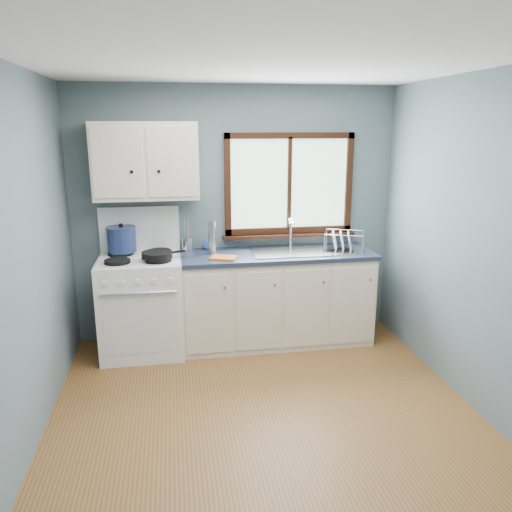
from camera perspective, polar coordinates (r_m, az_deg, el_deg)
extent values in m
cube|color=brown|center=(3.80, 1.60, -19.20)|extent=(3.20, 3.60, 0.02)
cube|color=white|center=(3.19, 1.95, 21.87)|extent=(3.20, 3.60, 0.02)
cube|color=slate|center=(5.02, -2.30, 4.76)|extent=(3.20, 0.02, 2.50)
cube|color=slate|center=(1.67, 14.56, -16.74)|extent=(3.20, 0.02, 2.50)
cube|color=slate|center=(3.36, -26.25, -1.69)|extent=(0.02, 3.60, 2.50)
cube|color=slate|center=(3.92, 25.53, 0.52)|extent=(0.02, 3.60, 2.50)
cube|color=white|center=(4.86, -12.89, -5.58)|extent=(0.76, 0.65, 0.92)
cube|color=white|center=(4.98, -13.16, 3.01)|extent=(0.76, 0.05, 0.44)
cube|color=silver|center=(4.73, -13.21, -0.28)|extent=(0.72, 0.59, 0.01)
cylinder|color=black|center=(4.59, -15.57, -0.60)|extent=(0.23, 0.23, 0.03)
cylinder|color=black|center=(4.57, -11.08, -0.41)|extent=(0.23, 0.23, 0.03)
cylinder|color=black|center=(4.88, -15.23, 0.31)|extent=(0.23, 0.23, 0.03)
cylinder|color=black|center=(4.86, -11.01, 0.49)|extent=(0.23, 0.23, 0.03)
cylinder|color=silver|center=(4.46, -13.29, -4.19)|extent=(0.66, 0.02, 0.02)
cube|color=silver|center=(4.58, -13.06, -7.66)|extent=(0.66, 0.01, 0.55)
cube|color=beige|center=(4.98, 2.34, -4.97)|extent=(1.85, 0.60, 0.88)
cube|color=black|center=(5.15, 2.25, -9.10)|extent=(1.85, 0.54, 0.08)
cube|color=#192233|center=(4.85, 2.40, 0.16)|extent=(1.89, 0.64, 0.04)
cube|color=silver|center=(4.88, 4.47, 0.51)|extent=(0.84, 0.46, 0.01)
cube|color=silver|center=(4.85, 2.16, -0.42)|extent=(0.36, 0.40, 0.14)
cube|color=silver|center=(4.95, 6.70, -0.22)|extent=(0.36, 0.40, 0.14)
cylinder|color=silver|center=(5.04, 3.95, 2.57)|extent=(0.02, 0.02, 0.28)
cylinder|color=silver|center=(4.95, 4.17, 3.88)|extent=(0.02, 0.16, 0.02)
sphere|color=silver|center=(5.01, 3.98, 4.14)|extent=(0.04, 0.04, 0.04)
cube|color=#9EC6A8|center=(5.05, 3.79, 8.24)|extent=(1.22, 0.01, 0.92)
cube|color=black|center=(5.01, 3.93, 13.57)|extent=(1.30, 0.05, 0.06)
cube|color=black|center=(5.11, 3.75, 2.97)|extent=(1.30, 0.05, 0.06)
cube|color=black|center=(4.93, -3.26, 8.09)|extent=(0.06, 0.05, 1.00)
cube|color=black|center=(5.21, 10.55, 8.22)|extent=(0.06, 0.05, 1.00)
cube|color=black|center=(5.04, 3.84, 8.22)|extent=(0.03, 0.05, 0.92)
cube|color=black|center=(5.09, 3.81, 2.36)|extent=(1.36, 0.10, 0.03)
cube|color=beige|center=(4.75, -12.49, 10.56)|extent=(0.95, 0.32, 0.70)
cube|color=beige|center=(4.60, -15.58, 10.25)|extent=(0.44, 0.01, 0.62)
cube|color=beige|center=(4.57, -9.56, 10.56)|extent=(0.44, 0.01, 0.62)
sphere|color=black|center=(4.58, -14.02, 9.33)|extent=(0.03, 0.03, 0.03)
sphere|color=black|center=(4.57, -11.04, 9.48)|extent=(0.03, 0.03, 0.03)
cylinder|color=black|center=(4.57, -11.25, 0.13)|extent=(0.37, 0.37, 0.06)
cube|color=black|center=(4.65, -9.01, 0.48)|extent=(0.15, 0.09, 0.02)
cylinder|color=navy|center=(4.86, -15.10, 1.80)|extent=(0.30, 0.30, 0.22)
cylinder|color=navy|center=(4.84, -15.20, 3.15)|extent=(0.31, 0.31, 0.02)
sphere|color=black|center=(4.83, -15.21, 3.39)|extent=(0.05, 0.05, 0.04)
cylinder|color=silver|center=(4.93, -7.84, 1.36)|extent=(0.14, 0.14, 0.14)
cylinder|color=silver|center=(4.92, -7.73, 3.01)|extent=(0.01, 0.01, 0.20)
cylinder|color=silver|center=(4.91, -8.16, 3.19)|extent=(0.01, 0.01, 0.24)
cylinder|color=silver|center=(4.89, -7.81, 2.83)|extent=(0.01, 0.01, 0.18)
cylinder|color=silver|center=(4.79, -5.04, 2.11)|extent=(0.09, 0.09, 0.31)
imported|color=blue|center=(4.95, -5.66, 2.10)|extent=(0.12, 0.12, 0.24)
cube|color=#C16119|center=(4.63, -3.72, -0.19)|extent=(0.28, 0.24, 0.02)
cube|color=silver|center=(4.99, 9.98, 0.68)|extent=(0.46, 0.41, 0.01)
cylinder|color=silver|center=(4.84, 7.80, 1.38)|extent=(0.01, 0.01, 0.18)
cylinder|color=silver|center=(4.83, 12.12, 1.16)|extent=(0.01, 0.01, 0.18)
cylinder|color=silver|center=(5.11, 8.03, 2.07)|extent=(0.01, 0.01, 0.18)
cylinder|color=silver|center=(5.10, 12.12, 1.86)|extent=(0.01, 0.01, 0.18)
cylinder|color=silver|center=(4.81, 10.01, 2.33)|extent=(0.34, 0.14, 0.01)
cylinder|color=silver|center=(5.08, 10.12, 2.97)|extent=(0.34, 0.14, 0.01)
cylinder|color=white|center=(4.97, 8.97, 1.78)|extent=(0.12, 0.21, 0.20)
cylinder|color=white|center=(4.97, 9.81, 1.74)|extent=(0.12, 0.21, 0.20)
cylinder|color=white|center=(4.96, 10.65, 1.70)|extent=(0.12, 0.21, 0.20)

